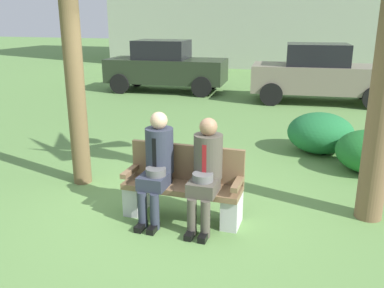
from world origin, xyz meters
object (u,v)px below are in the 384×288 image
Objects in this scene: park_bench at (183,187)px; seated_man_right at (206,168)px; seated_man_left at (157,162)px; shrub_near_bench at (320,133)px; shrub_mid_lawn at (371,152)px; parked_car_far at (320,74)px; parked_car_near at (166,66)px.

park_bench is 1.11× the size of seated_man_right.
seated_man_right is (0.61, -0.00, -0.01)m from seated_man_left.
shrub_near_bench is 1.13m from shrub_mid_lawn.
shrub_mid_lawn is at bearing -80.67° from parked_car_far.
parked_car_far reaches higher than shrub_near_bench.
shrub_mid_lawn is (2.36, 2.39, -0.06)m from park_bench.
shrub_near_bench is (1.86, 3.32, -0.37)m from seated_man_left.
seated_man_left is at bearing -157.22° from park_bench.
park_bench is 1.22× the size of shrub_near_bench.
park_bench is at bearing -99.95° from parked_car_far.
shrub_near_bench is at bearing 134.35° from shrub_mid_lawn.
parked_car_near is at bearing 133.79° from shrub_mid_lawn.
shrub_mid_lawn is 8.49m from parked_car_near.
seated_man_left is 0.33× the size of parked_car_far.
shrub_mid_lawn is (0.79, -0.81, -0.03)m from shrub_near_bench.
parked_car_near reaches higher than park_bench.
seated_man_right is at bearing -129.01° from shrub_mid_lawn.
park_bench is at bearing 158.52° from seated_man_right.
shrub_near_bench is at bearing 60.82° from seated_man_left.
parked_car_far is at bearing 78.23° from seated_man_left.
park_bench reaches higher than shrub_mid_lawn.
seated_man_left reaches higher than shrub_near_bench.
parked_car_far reaches higher than seated_man_right.
shrub_mid_lawn is 0.27× the size of parked_car_near.
park_bench is 3.36m from shrub_mid_lawn.
shrub_mid_lawn is 5.80m from parked_car_far.
park_bench is 0.36× the size of parked_car_far.
shrub_mid_lawn is at bearing 45.40° from park_bench.
parked_car_near is (-3.51, 8.51, 0.44)m from park_bench.
parked_car_far reaches higher than seated_man_left.
seated_man_right is at bearing -110.52° from shrub_near_bench.
park_bench is 1.32× the size of shrub_mid_lawn.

